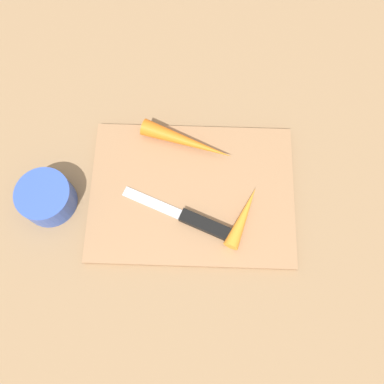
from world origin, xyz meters
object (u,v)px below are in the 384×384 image
at_px(carrot_short, 243,217).
at_px(carrot_long, 187,141).
at_px(small_bowl, 47,198).
at_px(cutting_board, 192,193).
at_px(knife, 198,222).

relative_size(carrot_short, carrot_long, 0.66).
bearing_deg(small_bowl, carrot_long, -154.53).
height_order(cutting_board, carrot_long, carrot_long).
bearing_deg(carrot_short, small_bowl, 108.88).
bearing_deg(carrot_long, cutting_board, -63.76).
distance_m(knife, carrot_short, 0.08).
xyz_separation_m(cutting_board, small_bowl, (0.25, 0.02, 0.02)).
bearing_deg(small_bowl, knife, 172.89).
xyz_separation_m(cutting_board, carrot_long, (0.01, -0.09, 0.02)).
bearing_deg(carrot_short, knife, 119.78).
bearing_deg(carrot_long, knife, -62.09).
bearing_deg(cutting_board, carrot_short, 152.59).
bearing_deg(cutting_board, knife, 101.92).
bearing_deg(knife, cutting_board, -55.89).
bearing_deg(carrot_long, carrot_short, -34.98).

